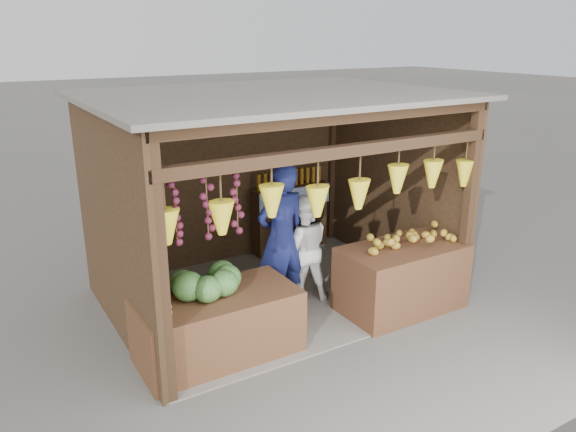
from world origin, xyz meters
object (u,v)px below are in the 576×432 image
object	(u,v)px
counter_left	(218,326)
counter_right	(402,278)
woman_standing	(303,248)
vendor_seated	(141,262)
man_standing	(281,237)

from	to	relation	value
counter_left	counter_right	xyz separation A→B (m)	(2.43, -0.17, 0.06)
woman_standing	vendor_seated	distance (m)	2.02
counter_right	man_standing	world-z (taller)	man_standing
counter_left	vendor_seated	distance (m)	1.24
counter_left	vendor_seated	bearing A→B (deg)	113.84
woman_standing	vendor_seated	xyz separation A→B (m)	(-1.98, 0.37, 0.10)
counter_right	vendor_seated	world-z (taller)	vendor_seated
counter_left	counter_right	world-z (taller)	counter_right
vendor_seated	man_standing	bearing A→B (deg)	171.71
counter_right	woman_standing	size ratio (longest dim) A/B	1.09
counter_left	man_standing	size ratio (longest dim) A/B	0.91
counter_right	man_standing	distance (m)	1.59
man_standing	counter_right	bearing A→B (deg)	143.29
vendor_seated	counter_left	bearing A→B (deg)	119.62
man_standing	woman_standing	bearing A→B (deg)	-177.84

